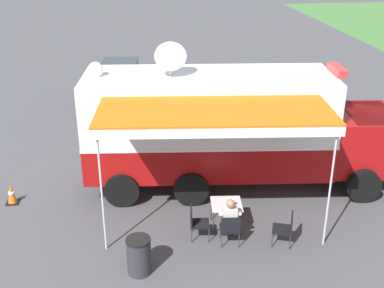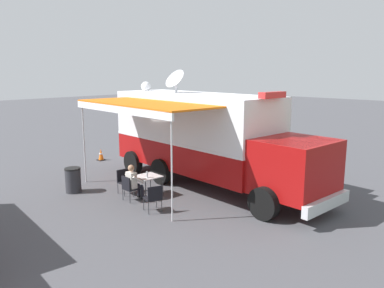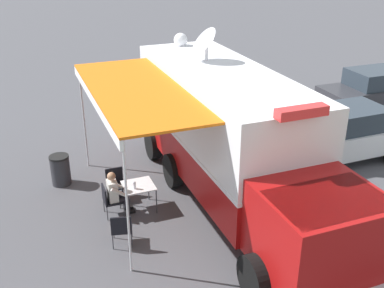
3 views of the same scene
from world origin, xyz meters
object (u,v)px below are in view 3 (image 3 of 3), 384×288
Objects in this scene: folding_chair_at_table at (109,198)px; trash_bin at (60,170)px; car_behind_truck at (371,91)px; folding_table at (139,187)px; traffic_cone at (135,116)px; car_far_corner at (346,133)px; command_truck at (231,135)px; seated_responder at (116,192)px; water_bottle at (135,185)px; folding_chair_beside_table at (115,181)px; folding_chair_spare_by_truck at (122,227)px.

folding_chair_at_table is 0.96× the size of trash_bin.
car_behind_truck is (-12.85, -0.68, 0.42)m from trash_bin.
folding_table reaches higher than traffic_cone.
car_far_corner reaches higher than folding_table.
folding_table is 11.64m from car_behind_truck.
folding_table is (2.43, -0.60, -1.27)m from command_truck.
seated_responder reaches higher than folding_table.
water_bottle is 0.26× the size of folding_chair_at_table.
water_bottle is at bearing 163.86° from folding_chair_at_table.
trash_bin is 0.21× the size of car_behind_truck.
car_behind_truck reaches higher than seated_responder.
car_far_corner is at bearing 179.85° from folding_chair_at_table.
folding_chair_beside_table is (0.23, -0.99, -0.32)m from water_bottle.
folding_chair_beside_table is 2.27m from folding_chair_spare_by_truck.
car_far_corner is (-4.70, -0.63, -1.06)m from command_truck.
car_behind_truck is at bearing -160.31° from folding_chair_spare_by_truck.
command_truck reaches higher than seated_responder.
water_bottle is 0.26× the size of folding_chair_spare_by_truck.
car_behind_truck and car_far_corner have the same top height.
folding_chair_at_table is at bearing -4.57° from seated_responder.
trash_bin is at bearing -55.24° from folding_table.
command_truck reaches higher than trash_bin.
command_truck is at bearing 166.06° from folding_table.
folding_table is 7.14m from car_far_corner.
folding_chair_spare_by_truck is 8.18m from car_far_corner.
folding_table is at bearing -13.94° from command_truck.
seated_responder is (0.23, 0.82, 0.14)m from folding_chair_beside_table.
folding_chair_spare_by_truck is 0.96× the size of trash_bin.
folding_chair_spare_by_truck is (0.76, 1.22, -0.32)m from water_bottle.
folding_chair_at_table is (3.23, -0.65, -1.43)m from command_truck.
folding_chair_beside_table is 7.57m from car_far_corner.
water_bottle is 0.39× the size of traffic_cone.
traffic_cone is 9.75m from car_behind_truck.
seated_responder is at bearing -102.52° from folding_chair_spare_by_truck.
car_behind_truck reaches higher than folding_chair_spare_by_truck.
folding_table is 0.95m from folding_chair_beside_table.
folding_table is 0.20× the size of car_far_corner.
water_bottle reaches higher than traffic_cone.
water_bottle is 6.47m from traffic_cone.
folding_chair_beside_table is at bearing 65.21° from traffic_cone.
car_behind_truck reaches higher than trash_bin.
command_truck is 7.72× the size of seated_responder.
water_bottle is 0.18× the size of seated_responder.
command_truck reaches higher than water_bottle.
folding_chair_beside_table is at bearing -103.63° from folding_chair_spare_by_truck.
seated_responder is 12.22m from car_behind_truck.
seated_responder is 6.47m from traffic_cone.
car_behind_truck is at bearing -166.23° from folding_chair_at_table.
folding_chair_spare_by_truck is 1.43m from seated_responder.
trash_bin reaches higher than folding_chair_beside_table.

